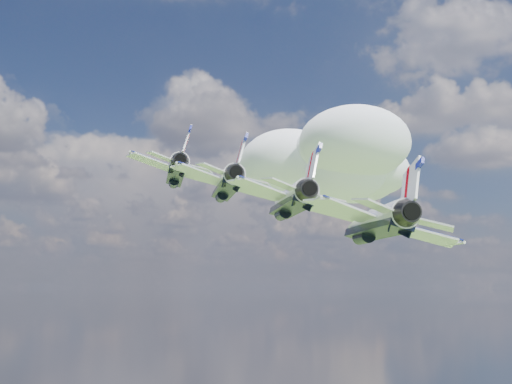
% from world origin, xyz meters
% --- Properties ---
extents(cloud_far, '(56.32, 44.25, 22.13)m').
position_xyz_m(cloud_far, '(13.57, 173.13, 184.84)').
color(cloud_far, white).
extents(jet_0, '(16.92, 19.96, 8.16)m').
position_xyz_m(jet_0, '(1.80, 7.03, 155.47)').
color(jet_0, silver).
extents(jet_1, '(16.92, 19.96, 8.16)m').
position_xyz_m(jet_1, '(9.32, -1.06, 152.60)').
color(jet_1, white).
extents(jet_2, '(16.92, 19.96, 8.16)m').
position_xyz_m(jet_2, '(16.84, -9.15, 149.74)').
color(jet_2, silver).
extents(jet_3, '(16.92, 19.96, 8.16)m').
position_xyz_m(jet_3, '(24.36, -17.25, 146.88)').
color(jet_3, white).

